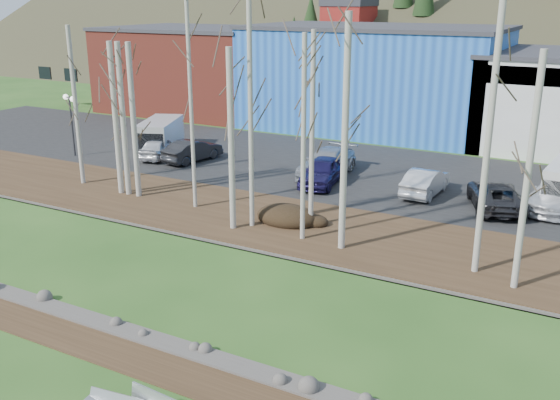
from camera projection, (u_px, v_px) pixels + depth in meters
The scene contains 31 objects.
ground at pixel (83, 392), 17.31m from camera, with size 200.00×200.00×0.00m, color #254A19.
dirt_strip at pixel (133, 356), 19.06m from camera, with size 80.00×1.80×0.03m, color #382616.
near_bank_rocks at pixel (154, 341), 19.90m from camera, with size 80.00×0.80×0.50m, color #47423D, non-canonical shape.
river at pixel (225, 290), 23.33m from camera, with size 80.00×8.00×0.90m, color #142233, non-canonical shape.
far_bank_rocks at pixel (278, 253), 26.75m from camera, with size 80.00×0.80×0.46m, color #47423D, non-canonical shape.
far_bank at pixel (310, 228), 29.40m from camera, with size 80.00×7.00×0.15m, color #382616.
parking_lot at pixel (385, 175), 38.18m from camera, with size 80.00×14.00×0.14m, color black.
building_brick at pixel (197, 69), 59.57m from camera, with size 16.32×12.24×7.80m.
building_blue at pixel (375, 77), 51.33m from camera, with size 20.40×12.24×8.30m.
dirt_mound at pixel (287, 216), 29.98m from camera, with size 3.08×2.18×0.60m, color black.
birch_0 at pixel (76, 107), 34.97m from camera, with size 0.24×0.24×8.89m.
birch_1 at pixel (190, 91), 30.38m from camera, with size 0.19×0.19×11.87m.
birch_2 at pixel (134, 122), 32.69m from camera, with size 0.29×0.29×8.17m.
birch_3 at pixel (250, 111), 27.87m from camera, with size 0.22×0.22×10.90m.
birch_4 at pixel (231, 141), 27.98m from camera, with size 0.28×0.28×8.29m.
birch_5 at pixel (312, 132), 28.17m from camera, with size 0.23×0.23×9.00m.
birch_6 at pixel (303, 141), 26.60m from camera, with size 0.21×0.21×8.96m.
birch_7 at pixel (345, 136), 25.42m from camera, with size 0.29×0.29×9.81m.
birch_8 at pixel (528, 175), 21.94m from camera, with size 0.25×0.25×8.68m.
birch_9 at pixel (492, 110), 22.67m from camera, with size 0.25×0.25×12.79m.
birch_10 at pixel (116, 120), 33.26m from camera, with size 0.29×0.29×8.17m.
birch_11 at pixel (123, 120), 33.02m from camera, with size 0.29×0.29×8.17m.
street_lamp at pixel (70, 108), 41.58m from camera, with size 1.49×0.82×4.12m.
car_0 at pixel (160, 147), 41.87m from camera, with size 1.65×4.11×1.40m, color silver.
car_1 at pixel (192, 150), 40.94m from camera, with size 1.52×4.37×1.44m, color #232326.
car_2 at pixel (327, 163), 37.61m from camera, with size 2.21×5.44×1.58m, color #9B9FA3.
car_3 at pixel (322, 171), 35.82m from camera, with size 1.85×4.60×1.57m, color #1F1A4F.
car_4 at pixel (425, 182), 34.02m from camera, with size 1.53×4.39×1.45m, color silver.
car_5 at pixel (496, 195), 31.72m from camera, with size 2.34×5.08×1.41m, color #2B2B2E.
car_6 at pixel (559, 194), 31.66m from camera, with size 2.23×5.48×1.59m, color silver.
van_grey at pixel (159, 136), 43.36m from camera, with size 3.80×5.40×2.18m.
Camera 1 is at (11.89, -10.38, 10.46)m, focal length 40.00 mm.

